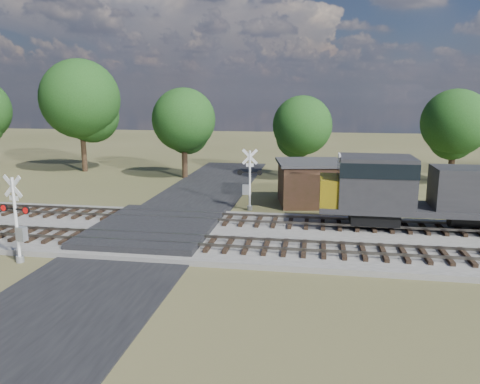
# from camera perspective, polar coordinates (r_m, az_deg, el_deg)

# --- Properties ---
(ground) EXTENTS (160.00, 160.00, 0.00)m
(ground) POSITION_cam_1_polar(r_m,az_deg,el_deg) (28.37, -10.63, -5.29)
(ground) COLOR #454826
(ground) RESTS_ON ground
(ballast_bed) EXTENTS (140.00, 10.00, 0.30)m
(ballast_bed) POSITION_cam_1_polar(r_m,az_deg,el_deg) (27.18, 10.08, -5.70)
(ballast_bed) COLOR gray
(ballast_bed) RESTS_ON ground
(road) EXTENTS (7.00, 60.00, 0.08)m
(road) POSITION_cam_1_polar(r_m,az_deg,el_deg) (28.36, -10.64, -5.22)
(road) COLOR black
(road) RESTS_ON ground
(crossing_panel) EXTENTS (7.00, 9.00, 0.62)m
(crossing_panel) POSITION_cam_1_polar(r_m,az_deg,el_deg) (28.73, -10.32, -4.41)
(crossing_panel) COLOR #262628
(crossing_panel) RESTS_ON ground
(track_near) EXTENTS (140.00, 2.60, 0.33)m
(track_near) POSITION_cam_1_polar(r_m,az_deg,el_deg) (25.52, -5.55, -6.12)
(track_near) COLOR black
(track_near) RESTS_ON ballast_bed
(track_far) EXTENTS (140.00, 2.60, 0.33)m
(track_far) POSITION_cam_1_polar(r_m,az_deg,el_deg) (30.17, -3.13, -3.25)
(track_far) COLOR black
(track_far) RESTS_ON ballast_bed
(crossing_signal_near) EXTENTS (1.78, 0.49, 4.45)m
(crossing_signal_near) POSITION_cam_1_polar(r_m,az_deg,el_deg) (25.55, -25.42, -3.86)
(crossing_signal_near) COLOR silver
(crossing_signal_near) RESTS_ON ground
(crossing_signal_far) EXTENTS (1.81, 0.39, 4.48)m
(crossing_signal_far) POSITION_cam_1_polar(r_m,az_deg,el_deg) (33.60, 1.04, 0.86)
(crossing_signal_far) COLOR silver
(crossing_signal_far) RESTS_ON ground
(equipment_shed) EXTENTS (5.64, 5.64, 3.31)m
(equipment_shed) POSITION_cam_1_polar(r_m,az_deg,el_deg) (35.98, 8.49, 1.17)
(equipment_shed) COLOR #47331E
(equipment_shed) RESTS_ON ground
(treeline) EXTENTS (76.03, 9.72, 11.95)m
(treeline) POSITION_cam_1_polar(r_m,az_deg,el_deg) (46.65, 3.45, 9.71)
(treeline) COLOR black
(treeline) RESTS_ON ground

